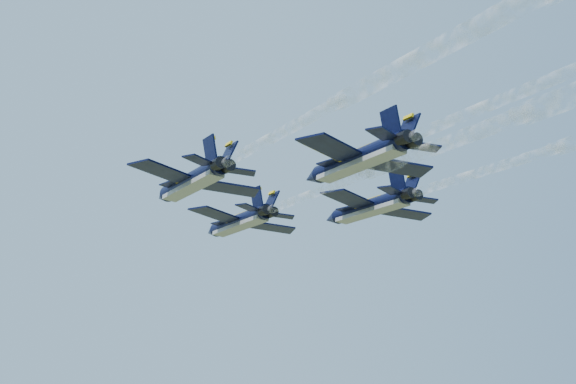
{
  "coord_description": "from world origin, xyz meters",
  "views": [
    {
      "loc": [
        -11.56,
        -82.62,
        68.51
      ],
      "look_at": [
        -0.59,
        4.21,
        93.03
      ],
      "focal_mm": 50.0,
      "sensor_mm": 36.0,
      "label": 1
    }
  ],
  "objects": [
    {
      "name": "jet_lead",
      "position": [
        -5.45,
        15.18,
        91.99
      ],
      "size": [
        13.5,
        18.38,
        4.02
      ],
      "rotation": [
        0.0,
        0.11,
        0.39
      ],
      "color": "black"
    },
    {
      "name": "jet_left",
      "position": [
        -11.55,
        -2.12,
        91.99
      ],
      "size": [
        13.5,
        18.38,
        4.02
      ],
      "rotation": [
        0.0,
        0.11,
        0.39
      ],
      "color": "black"
    },
    {
      "name": "jet_right",
      "position": [
        9.23,
        5.93,
        91.99
      ],
      "size": [
        13.5,
        18.38,
        4.02
      ],
      "rotation": [
        0.0,
        0.11,
        0.39
      ],
      "color": "black"
    },
    {
      "name": "jet_slot",
      "position": [
        4.04,
        -11.57,
        91.99
      ],
      "size": [
        13.5,
        18.38,
        4.02
      ],
      "rotation": [
        0.0,
        0.11,
        0.39
      ],
      "color": "black"
    }
  ]
}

